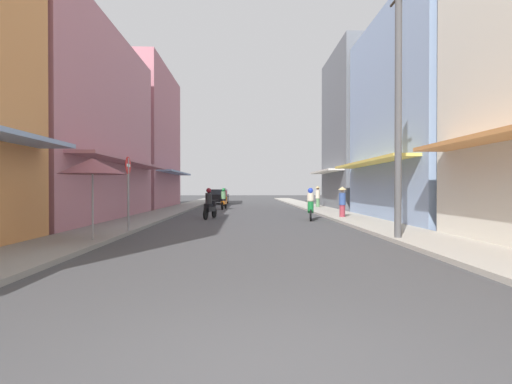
{
  "coord_description": "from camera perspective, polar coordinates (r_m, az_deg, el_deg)",
  "views": [
    {
      "loc": [
        -0.18,
        -3.1,
        1.57
      ],
      "look_at": [
        0.3,
        14.78,
        1.39
      ],
      "focal_mm": 27.43,
      "sensor_mm": 36.0,
      "label": 1
    }
  ],
  "objects": [
    {
      "name": "street_sign_no_entry",
      "position": [
        14.08,
        -18.14,
        1.13
      ],
      "size": [
        0.07,
        0.6,
        2.65
      ],
      "color": "gray",
      "rests_on": "ground"
    },
    {
      "name": "pedestrian_far",
      "position": [
        20.25,
        12.47,
        -1.26
      ],
      "size": [
        0.44,
        0.44,
        1.65
      ],
      "color": "#99333F",
      "rests_on": "ground"
    },
    {
      "name": "motorbike_black",
      "position": [
        20.1,
        -6.74,
        -1.91
      ],
      "size": [
        0.68,
        1.77,
        1.58
      ],
      "color": "black",
      "rests_on": "ground"
    },
    {
      "name": "sidewalk_right",
      "position": [
        26.79,
        9.95,
        -2.67
      ],
      "size": [
        2.19,
        62.21,
        0.12
      ],
      "primitive_type": "cube",
      "color": "#ADA89E",
      "rests_on": "ground"
    },
    {
      "name": "building_right_far",
      "position": [
        30.58,
        16.61,
        8.5
      ],
      "size": [
        7.05,
        8.02,
        11.61
      ],
      "color": "slate",
      "rests_on": "ground"
    },
    {
      "name": "sidewalk_left",
      "position": [
        26.72,
        -12.27,
        -2.69
      ],
      "size": [
        2.19,
        62.21,
        0.12
      ],
      "primitive_type": "cube",
      "color": "gray",
      "rests_on": "ground"
    },
    {
      "name": "building_left_mid",
      "position": [
        21.16,
        -27.19,
        8.58
      ],
      "size": [
        7.05,
        12.72,
        9.09
      ],
      "color": "#B7727F",
      "rests_on": "ground"
    },
    {
      "name": "vendor_umbrella",
      "position": [
        11.94,
        -22.74,
        3.49
      ],
      "size": [
        1.82,
        1.82,
        2.42
      ],
      "color": "#99999E",
      "rests_on": "ground"
    },
    {
      "name": "building_left_far",
      "position": [
        32.83,
        -17.7,
        7.36
      ],
      "size": [
        7.05,
        10.39,
        10.95
      ],
      "color": "#B7727F",
      "rests_on": "ground"
    },
    {
      "name": "motorbike_orange",
      "position": [
        29.21,
        -4.7,
        -1.13
      ],
      "size": [
        0.56,
        1.8,
        1.58
      ],
      "color": "black",
      "rests_on": "ground"
    },
    {
      "name": "motorbike_silver",
      "position": [
        35.44,
        -4.6,
        -0.84
      ],
      "size": [
        0.55,
        1.81,
        1.58
      ],
      "color": "black",
      "rests_on": "ground"
    },
    {
      "name": "motorbike_green",
      "position": [
        19.39,
        7.95,
        -2.0
      ],
      "size": [
        0.57,
        1.8,
        1.58
      ],
      "color": "black",
      "rests_on": "ground"
    },
    {
      "name": "building_right_mid",
      "position": [
        21.21,
        25.25,
        9.88
      ],
      "size": [
        7.05,
        10.31,
        10.06
      ],
      "color": "#8CA5CC",
      "rests_on": "ground"
    },
    {
      "name": "parked_car",
      "position": [
        39.3,
        -5.39,
        -0.65
      ],
      "size": [
        1.78,
        4.11,
        1.45
      ],
      "color": "black",
      "rests_on": "ground"
    },
    {
      "name": "ground_plane",
      "position": [
        26.26,
        -1.14,
        -2.86
      ],
      "size": [
        119.27,
        119.27,
        0.0
      ],
      "primitive_type": "plane",
      "color": "#424244"
    },
    {
      "name": "pedestrian_foreground",
      "position": [
        30.71,
        9.0,
        -0.54
      ],
      "size": [
        0.44,
        0.44,
        1.74
      ],
      "color": "#598C59",
      "rests_on": "ground"
    },
    {
      "name": "utility_pole",
      "position": [
        12.45,
        20.03,
        11.65
      ],
      "size": [
        0.2,
        1.2,
        7.79
      ],
      "color": "#4C4C4F",
      "rests_on": "ground"
    }
  ]
}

